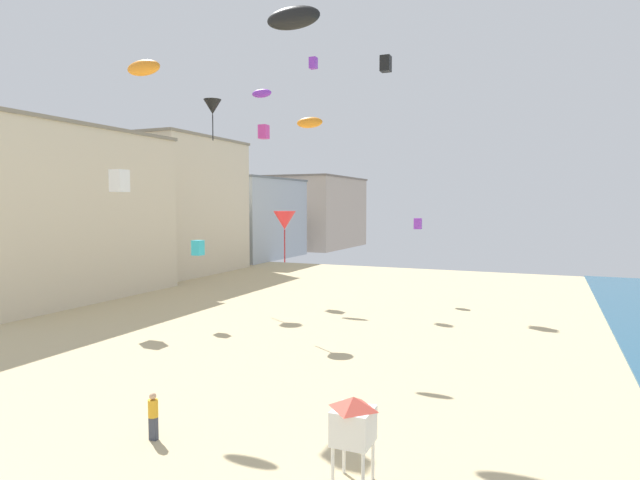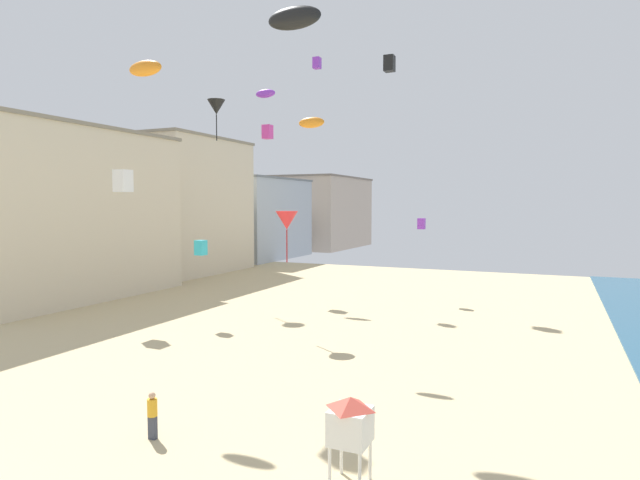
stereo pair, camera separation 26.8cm
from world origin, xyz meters
The scene contains 18 objects.
boardwalk_hotel_near centered at (-26.93, 26.70, 7.27)m, with size 16.57×20.07×14.52m.
boardwalk_hotel_mid centered at (-26.93, 45.65, 7.93)m, with size 13.15×15.53×15.85m.
boardwalk_hotel_far centered at (-26.93, 63.88, 6.02)m, with size 11.72×17.62×12.03m.
boardwalk_hotel_distant centered at (-26.93, 86.43, 6.61)m, with size 15.85×21.76×13.21m.
kite_flyer centered at (2.63, 8.01, 0.92)m, with size 0.34×0.34×1.64m.
lifeguard_stand centered at (9.85, 8.00, 1.84)m, with size 1.10×1.10×2.55m.
kite_red_delta centered at (-0.08, 23.22, 7.05)m, with size 1.39×1.39×3.17m.
kite_cyan_box centered at (-6.75, 23.49, 5.13)m, with size 0.64×0.64×1.01m.
kite_purple_box centered at (-4.93, 38.52, 20.73)m, with size 0.63×0.63×0.99m.
kite_purple_box_2 centered at (4.78, 38.27, 6.44)m, with size 0.58×0.58×0.91m.
kite_orange_parafoil centered at (-3.00, 14.31, 14.49)m, with size 1.91×0.53×0.74m.
kite_purple_parafoil centered at (-9.29, 36.83, 18.08)m, with size 1.98×0.55×0.77m.
kite_black_parafoil centered at (3.41, 17.36, 16.89)m, with size 2.78×0.77×1.08m.
kite_black_box centered at (1.46, 39.71, 20.30)m, with size 0.87×0.87×1.37m.
kite_orange_parafoil_2 centered at (2.37, 21.55, 12.62)m, with size 1.56×0.43×0.61m.
kite_white_box centered at (-12.07, 22.05, 9.65)m, with size 0.96×0.96×1.51m.
kite_black_delta centered at (-11.89, 32.88, 16.40)m, with size 1.53×1.53×3.48m.
kite_magenta_box centered at (-9.27, 37.13, 14.68)m, with size 0.80×0.80×1.25m.
Camera 2 is at (15.07, -5.89, 8.00)m, focal length 29.90 mm.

